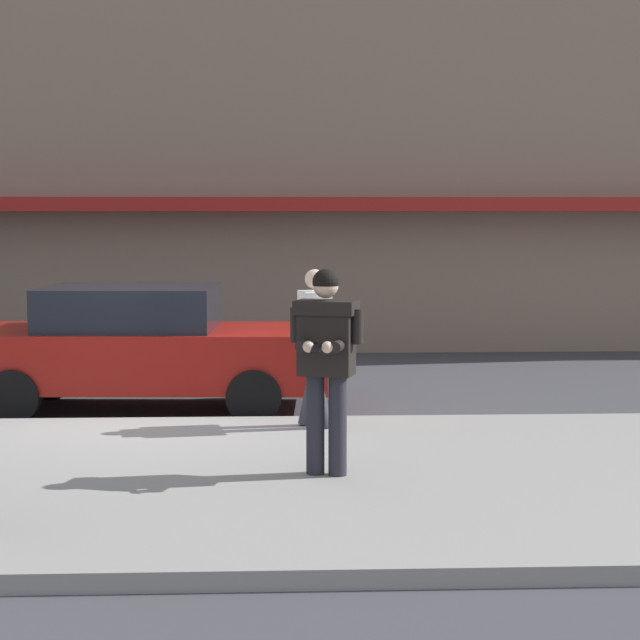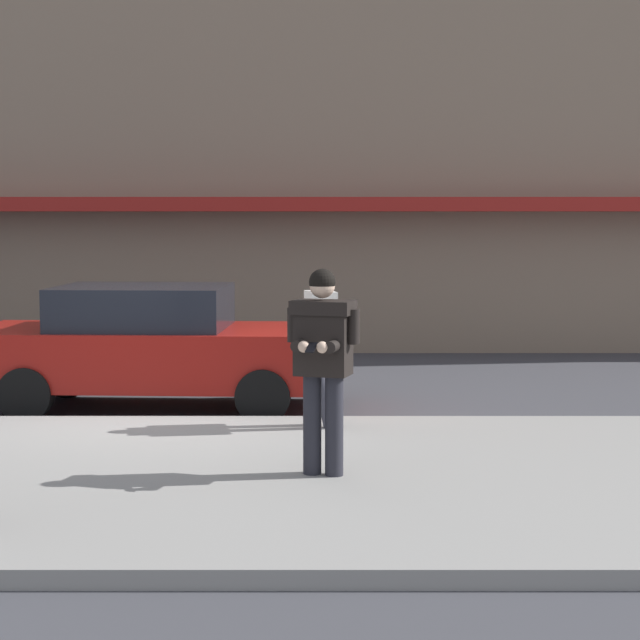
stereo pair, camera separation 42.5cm
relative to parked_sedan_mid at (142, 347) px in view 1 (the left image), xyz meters
The scene contains 6 objects.
ground_plane 1.29m from the parked_sedan_mid, 79.67° to the right, with size 80.00×80.00×0.00m, color #3D3D42.
sidewalk 4.09m from the parked_sedan_mid, 72.93° to the right, with size 32.00×5.30×0.14m, color gray.
curb_paint_line 1.71m from the parked_sedan_mid, 38.79° to the right, with size 28.00×0.12×0.01m, color silver.
parked_sedan_mid is the anchor object (origin of this frame).
man_texting_on_phone 4.50m from the parked_sedan_mid, 62.40° to the right, with size 0.63×0.64×1.81m.
pedestrian_in_light_coat 2.76m from the parked_sedan_mid, 41.38° to the right, with size 0.39×0.59×1.70m.
Camera 1 is at (1.44, -12.13, 2.39)m, focal length 60.00 mm.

